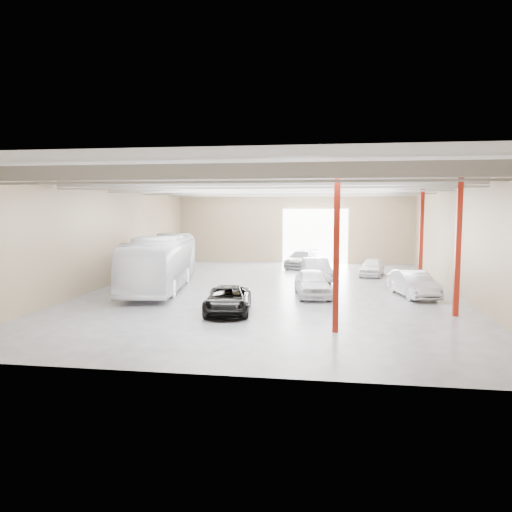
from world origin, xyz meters
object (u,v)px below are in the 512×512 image
(black_sedan, at_px, (228,300))
(car_right_far, at_px, (372,267))
(coach_bus, at_px, (161,262))
(car_row_a, at_px, (312,283))
(car_row_b, at_px, (316,270))
(car_row_c, at_px, (302,259))
(car_right_near, at_px, (413,284))

(black_sedan, bearing_deg, car_right_far, 53.90)
(coach_bus, xyz_separation_m, car_row_a, (9.66, -1.30, -0.90))
(car_row_b, xyz_separation_m, car_row_c, (-1.49, 7.50, -0.06))
(car_row_c, bearing_deg, car_right_far, -26.31)
(black_sedan, relative_size, car_right_far, 1.19)
(coach_bus, relative_size, black_sedan, 2.61)
(car_row_b, distance_m, car_right_near, 7.98)
(car_row_c, xyz_separation_m, car_right_far, (5.58, -4.45, -0.06))
(car_row_c, height_order, car_right_far, car_row_c)
(coach_bus, distance_m, car_row_c, 14.93)
(car_row_b, bearing_deg, black_sedan, -119.25)
(coach_bus, xyz_separation_m, car_row_c, (8.17, 12.46, -0.96))
(car_row_c, bearing_deg, coach_bus, -110.99)
(black_sedan, xyz_separation_m, car_row_a, (3.92, 5.20, 0.15))
(coach_bus, xyz_separation_m, car_row_b, (9.66, 4.96, -0.90))
(car_row_a, relative_size, car_right_far, 1.19)
(black_sedan, distance_m, car_row_b, 12.11)
(coach_bus, distance_m, car_right_near, 15.50)
(car_row_b, height_order, car_right_far, car_row_b)
(car_row_a, relative_size, car_right_near, 1.01)
(car_row_b, relative_size, car_row_c, 0.96)
(car_row_c, xyz_separation_m, car_right_near, (7.29, -12.98, 0.03))
(car_row_a, bearing_deg, car_row_c, 86.75)
(coach_bus, relative_size, car_row_c, 2.42)
(black_sedan, relative_size, car_row_a, 1.00)
(car_right_near, bearing_deg, car_row_b, 123.45)
(car_right_far, bearing_deg, car_row_a, -101.89)
(car_row_a, relative_size, car_row_b, 0.97)
(car_row_b, distance_m, car_row_c, 7.65)
(coach_bus, bearing_deg, car_row_a, -16.22)
(car_row_a, height_order, car_right_far, car_row_a)
(black_sedan, bearing_deg, car_row_b, 63.93)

